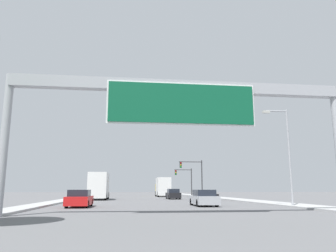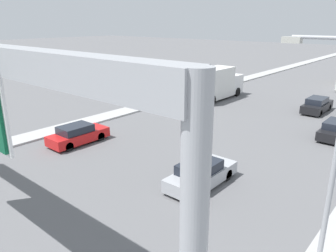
% 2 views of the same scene
% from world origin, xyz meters
% --- Properties ---
extents(sidewalk_right, '(3.00, 120.00, 0.15)m').
position_xyz_m(sidewalk_right, '(11.25, 60.00, 0.07)').
color(sidewalk_right, '#A9A9A9').
rests_on(sidewalk_right, ground).
extents(median_strip_left, '(2.00, 120.00, 0.15)m').
position_xyz_m(median_strip_left, '(-10.75, 60.00, 0.07)').
color(median_strip_left, '#A9A9A9').
rests_on(median_strip_left, ground).
extents(sign_gantry, '(20.36, 0.73, 7.94)m').
position_xyz_m(sign_gantry, '(0.00, 17.90, 6.52)').
color(sign_gantry, '#9EA0A5').
rests_on(sign_gantry, ground).
extents(car_near_left, '(1.80, 4.56, 1.39)m').
position_xyz_m(car_near_left, '(3.50, 27.70, 0.66)').
color(car_near_left, '#A5A8AD').
rests_on(car_near_left, ground).
extents(car_far_right, '(1.80, 4.38, 1.40)m').
position_xyz_m(car_far_right, '(-7.00, 27.18, 0.66)').
color(car_far_right, red).
rests_on(car_far_right, ground).
extents(car_near_right, '(1.72, 4.70, 1.46)m').
position_xyz_m(car_near_right, '(3.50, 47.40, 0.69)').
color(car_near_right, black).
rests_on(car_near_right, ground).
extents(car_far_left, '(1.75, 4.46, 1.36)m').
position_xyz_m(car_far_left, '(7.00, 40.61, 0.65)').
color(car_far_left, black).
rests_on(car_far_left, ground).
extents(truck_box_primary, '(2.40, 7.26, 3.52)m').
position_xyz_m(truck_box_primary, '(3.50, 61.71, 1.78)').
color(truck_box_primary, yellow).
rests_on(truck_box_primary, ground).
extents(truck_box_secondary, '(2.39, 8.14, 3.59)m').
position_xyz_m(truck_box_secondary, '(-7.00, 45.58, 1.81)').
color(truck_box_secondary, white).
rests_on(truck_box_secondary, ground).
extents(traffic_light_near_intersection, '(4.32, 0.32, 6.60)m').
position_xyz_m(traffic_light_near_intersection, '(8.94, 58.00, 4.42)').
color(traffic_light_near_intersection, '#2D2D30').
rests_on(traffic_light_near_intersection, ground).
extents(traffic_light_mid_block, '(3.73, 0.32, 5.72)m').
position_xyz_m(traffic_light_mid_block, '(9.04, 68.00, 3.84)').
color(traffic_light_mid_block, '#2D2D30').
rests_on(traffic_light_mid_block, ground).
extents(street_lamp_right, '(2.21, 0.28, 8.19)m').
position_xyz_m(street_lamp_right, '(10.09, 25.15, 4.81)').
color(street_lamp_right, '#9EA0A5').
rests_on(street_lamp_right, ground).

